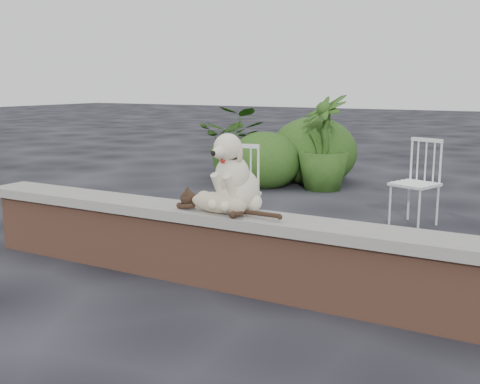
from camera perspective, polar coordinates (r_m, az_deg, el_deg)
The scene contains 10 objects.
ground at distance 4.27m, azimuth 6.35°, elevation -10.51°, with size 60.00×60.00×0.00m, color black.
brick_wall at distance 4.19m, azimuth 6.42°, elevation -7.32°, with size 6.00×0.30×0.50m, color brown.
capstone at distance 4.11m, azimuth 6.50°, elevation -3.47°, with size 6.20×0.40×0.08m, color slate.
dog at distance 4.38m, azimuth -0.15°, elevation 2.06°, with size 0.40×0.52×0.61m, color beige, non-canonical shape.
cat at distance 4.33m, azimuth -2.06°, elevation -0.92°, with size 1.05×0.25×0.18m, color tan, non-canonical shape.
chair_a at distance 5.68m, azimuth -0.54°, elevation -0.17°, with size 0.56×0.56×0.94m, color white, non-canonical shape.
chair_b at distance 6.59m, azimuth 16.76°, elevation 0.89°, with size 0.56×0.56×0.94m, color white, non-canonical shape.
potted_plant_a at distance 9.36m, azimuth -0.51°, elevation 4.86°, with size 1.06×0.91×1.17m, color #234614.
potted_plant_b at distance 8.49m, azimuth 8.19°, elevation 4.81°, with size 0.77×0.77×1.37m, color #234614.
shrubbery at distance 9.06m, azimuth 6.11°, elevation 3.60°, with size 1.72×2.06×1.08m.
Camera 1 is at (1.54, -3.67, 1.54)m, focal length 43.54 mm.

